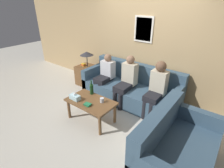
{
  "coord_description": "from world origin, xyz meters",
  "views": [
    {
      "loc": [
        1.99,
        -2.81,
        2.37
      ],
      "look_at": [
        -0.1,
        -0.08,
        0.66
      ],
      "focal_mm": 28.0,
      "sensor_mm": 36.0,
      "label": 1
    }
  ],
  "objects_px": {
    "wine_bottle": "(92,89)",
    "drinking_glass": "(102,100)",
    "person_right": "(156,87)",
    "coffee_table": "(91,104)",
    "couch_main": "(131,89)",
    "teddy_bear": "(137,141)",
    "person_middle": "(127,79)",
    "person_left": "(105,74)",
    "couch_side": "(175,149)"
  },
  "relations": [
    {
      "from": "drinking_glass",
      "to": "person_left",
      "type": "distance_m",
      "value": 1.18
    },
    {
      "from": "coffee_table",
      "to": "wine_bottle",
      "type": "distance_m",
      "value": 0.35
    },
    {
      "from": "couch_main",
      "to": "drinking_glass",
      "type": "relative_size",
      "value": 25.55
    },
    {
      "from": "person_middle",
      "to": "person_right",
      "type": "bearing_deg",
      "value": 0.45
    },
    {
      "from": "couch_main",
      "to": "person_right",
      "type": "height_order",
      "value": "person_right"
    },
    {
      "from": "coffee_table",
      "to": "wine_bottle",
      "type": "bearing_deg",
      "value": 129.16
    },
    {
      "from": "couch_main",
      "to": "drinking_glass",
      "type": "height_order",
      "value": "couch_main"
    },
    {
      "from": "couch_side",
      "to": "drinking_glass",
      "type": "bearing_deg",
      "value": 85.11
    },
    {
      "from": "coffee_table",
      "to": "person_middle",
      "type": "height_order",
      "value": "person_middle"
    },
    {
      "from": "person_right",
      "to": "teddy_bear",
      "type": "distance_m",
      "value": 1.28
    },
    {
      "from": "couch_side",
      "to": "teddy_bear",
      "type": "distance_m",
      "value": 0.64
    },
    {
      "from": "wine_bottle",
      "to": "person_left",
      "type": "bearing_deg",
      "value": 109.97
    },
    {
      "from": "coffee_table",
      "to": "couch_side",
      "type": "bearing_deg",
      "value": -0.98
    },
    {
      "from": "drinking_glass",
      "to": "person_right",
      "type": "xyz_separation_m",
      "value": [
        0.72,
        0.95,
        0.13
      ]
    },
    {
      "from": "couch_side",
      "to": "person_right",
      "type": "distance_m",
      "value": 1.42
    },
    {
      "from": "coffee_table",
      "to": "teddy_bear",
      "type": "distance_m",
      "value": 1.2
    },
    {
      "from": "wine_bottle",
      "to": "drinking_glass",
      "type": "xyz_separation_m",
      "value": [
        0.4,
        -0.12,
        -0.07
      ]
    },
    {
      "from": "teddy_bear",
      "to": "person_left",
      "type": "bearing_deg",
      "value": 145.23
    },
    {
      "from": "teddy_bear",
      "to": "wine_bottle",
      "type": "bearing_deg",
      "value": 166.71
    },
    {
      "from": "person_middle",
      "to": "couch_side",
      "type": "bearing_deg",
      "value": -34.09
    },
    {
      "from": "couch_main",
      "to": "wine_bottle",
      "type": "bearing_deg",
      "value": -111.59
    },
    {
      "from": "couch_main",
      "to": "drinking_glass",
      "type": "distance_m",
      "value": 1.14
    },
    {
      "from": "coffee_table",
      "to": "teddy_bear",
      "type": "relative_size",
      "value": 3.19
    },
    {
      "from": "couch_main",
      "to": "person_left",
      "type": "height_order",
      "value": "person_left"
    },
    {
      "from": "couch_side",
      "to": "person_left",
      "type": "xyz_separation_m",
      "value": [
        -2.26,
        1.08,
        0.29
      ]
    },
    {
      "from": "coffee_table",
      "to": "drinking_glass",
      "type": "relative_size",
      "value": 10.54
    },
    {
      "from": "couch_main",
      "to": "person_middle",
      "type": "bearing_deg",
      "value": -97.45
    },
    {
      "from": "person_left",
      "to": "teddy_bear",
      "type": "relative_size",
      "value": 3.47
    },
    {
      "from": "couch_side",
      "to": "person_left",
      "type": "relative_size",
      "value": 1.41
    },
    {
      "from": "couch_main",
      "to": "coffee_table",
      "type": "height_order",
      "value": "couch_main"
    },
    {
      "from": "drinking_glass",
      "to": "couch_side",
      "type": "bearing_deg",
      "value": -4.89
    },
    {
      "from": "drinking_glass",
      "to": "person_left",
      "type": "height_order",
      "value": "person_left"
    },
    {
      "from": "couch_main",
      "to": "person_right",
      "type": "bearing_deg",
      "value": -12.79
    },
    {
      "from": "coffee_table",
      "to": "drinking_glass",
      "type": "distance_m",
      "value": 0.27
    },
    {
      "from": "wine_bottle",
      "to": "person_right",
      "type": "distance_m",
      "value": 1.39
    },
    {
      "from": "person_right",
      "to": "coffee_table",
      "type": "bearing_deg",
      "value": -131.59
    },
    {
      "from": "drinking_glass",
      "to": "teddy_bear",
      "type": "relative_size",
      "value": 0.3
    },
    {
      "from": "coffee_table",
      "to": "person_middle",
      "type": "xyz_separation_m",
      "value": [
        0.18,
        1.05,
        0.22
      ]
    },
    {
      "from": "person_left",
      "to": "person_right",
      "type": "distance_m",
      "value": 1.42
    },
    {
      "from": "coffee_table",
      "to": "person_left",
      "type": "bearing_deg",
      "value": 114.74
    },
    {
      "from": "person_left",
      "to": "person_middle",
      "type": "bearing_deg",
      "value": -0.4
    },
    {
      "from": "wine_bottle",
      "to": "person_right",
      "type": "height_order",
      "value": "person_right"
    },
    {
      "from": "couch_main",
      "to": "person_middle",
      "type": "height_order",
      "value": "person_middle"
    },
    {
      "from": "coffee_table",
      "to": "person_left",
      "type": "height_order",
      "value": "person_left"
    },
    {
      "from": "person_left",
      "to": "person_middle",
      "type": "relative_size",
      "value": 0.93
    },
    {
      "from": "coffee_table",
      "to": "person_right",
      "type": "height_order",
      "value": "person_right"
    },
    {
      "from": "couch_main",
      "to": "teddy_bear",
      "type": "distance_m",
      "value": 1.63
    },
    {
      "from": "coffee_table",
      "to": "teddy_bear",
      "type": "height_order",
      "value": "coffee_table"
    },
    {
      "from": "person_middle",
      "to": "teddy_bear",
      "type": "height_order",
      "value": "person_middle"
    },
    {
      "from": "couch_side",
      "to": "coffee_table",
      "type": "distance_m",
      "value": 1.78
    }
  ]
}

